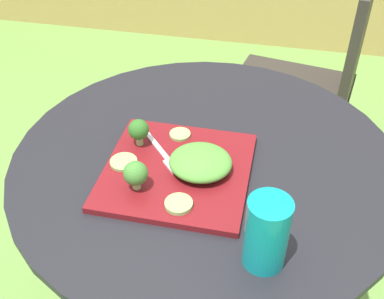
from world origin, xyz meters
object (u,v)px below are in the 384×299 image
drinking_glass (266,236)px  fork (164,155)px  patio_chair (316,77)px  salad_plate (177,171)px

drinking_glass → fork: drinking_glass is taller
patio_chair → fork: 0.92m
salad_plate → fork: size_ratio=2.28×
patio_chair → fork: (-0.34, -0.82, 0.24)m
salad_plate → patio_chair: bearing=70.3°
fork → drinking_glass: bearing=-43.2°
salad_plate → fork: bearing=137.6°
patio_chair → drinking_glass: (-0.11, -1.03, 0.28)m
salad_plate → drinking_glass: drinking_glass is taller
drinking_glass → fork: bearing=136.8°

